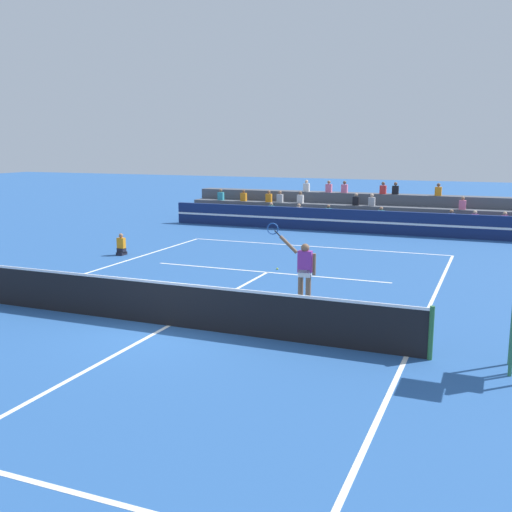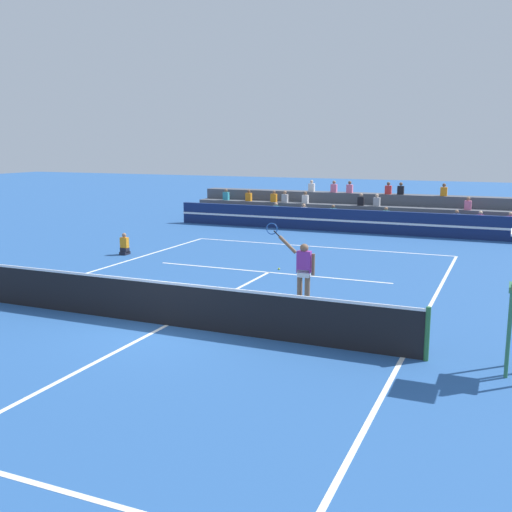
{
  "view_description": "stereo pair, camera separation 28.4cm",
  "coord_description": "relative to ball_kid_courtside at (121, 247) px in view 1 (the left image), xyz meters",
  "views": [
    {
      "loc": [
        7.03,
        -11.77,
        4.23
      ],
      "look_at": [
        0.75,
        3.6,
        1.1
      ],
      "focal_mm": 42.0,
      "sensor_mm": 36.0,
      "label": 1
    },
    {
      "loc": [
        7.29,
        -11.66,
        4.23
      ],
      "look_at": [
        0.75,
        3.6,
        1.1
      ],
      "focal_mm": 42.0,
      "sensor_mm": 36.0,
      "label": 2
    }
  ],
  "objects": [
    {
      "name": "court_lines",
      "position": [
        6.34,
        -7.25,
        -0.33
      ],
      "size": [
        11.1,
        23.9,
        0.01
      ],
      "color": "white",
      "rests_on": "ground"
    },
    {
      "name": "sponsor_banner_wall",
      "position": [
        6.34,
        9.28,
        0.22
      ],
      "size": [
        18.0,
        0.26,
        1.1
      ],
      "color": "navy",
      "rests_on": "ground"
    },
    {
      "name": "tennis_player",
      "position": [
        8.8,
        -4.58,
        0.65
      ],
      "size": [
        1.36,
        0.33,
        2.28
      ],
      "color": "brown",
      "rests_on": "ground"
    },
    {
      "name": "ground_plane",
      "position": [
        6.34,
        -7.25,
        -0.33
      ],
      "size": [
        120.0,
        120.0,
        0.0
      ],
      "primitive_type": "plane",
      "color": "#285699"
    },
    {
      "name": "bleacher_stand",
      "position": [
        6.34,
        11.81,
        0.32
      ],
      "size": [
        18.07,
        2.85,
        2.28
      ],
      "color": "#4C515B",
      "rests_on": "ground"
    },
    {
      "name": "ball_kid_courtside",
      "position": [
        0.0,
        0.0,
        0.0
      ],
      "size": [
        0.3,
        0.36,
        0.84
      ],
      "color": "black",
      "rests_on": "ground"
    },
    {
      "name": "tennis_net",
      "position": [
        6.34,
        -7.25,
        0.21
      ],
      "size": [
        12.0,
        0.1,
        1.1
      ],
      "color": "#2D6B38",
      "rests_on": "ground"
    },
    {
      "name": "tennis_ball",
      "position": [
        6.51,
        -0.3,
        -0.3
      ],
      "size": [
        0.07,
        0.07,
        0.07
      ],
      "primitive_type": "sphere",
      "color": "#C6DB33",
      "rests_on": "ground"
    }
  ]
}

